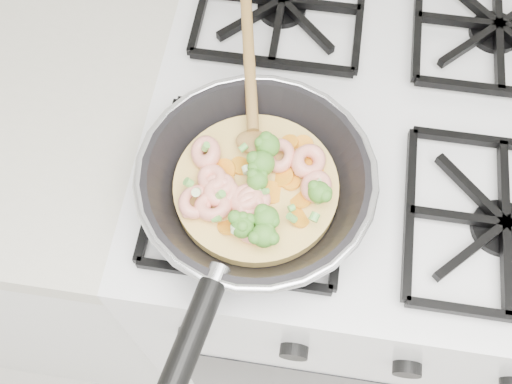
# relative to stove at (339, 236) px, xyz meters

# --- Properties ---
(stove) EXTENTS (0.60, 0.60, 0.92)m
(stove) POSITION_rel_stove_xyz_m (0.00, 0.00, 0.00)
(stove) COLOR white
(stove) RESTS_ON ground
(skillet) EXTENTS (0.27, 0.63, 0.09)m
(skillet) POSITION_rel_stove_xyz_m (-0.14, -0.16, 0.49)
(skillet) COLOR black
(skillet) RESTS_ON stove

